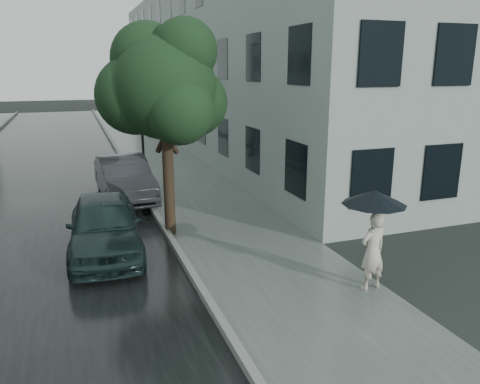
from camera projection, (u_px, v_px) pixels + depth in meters
name	position (u px, v px, depth m)	size (l,w,h in m)	color
ground	(274.00, 280.00, 9.75)	(120.00, 120.00, 0.00)	black
sidewalk	(170.00, 167.00, 20.74)	(3.50, 60.00, 0.01)	slate
kerb_near	(128.00, 169.00, 20.13)	(0.15, 60.00, 0.15)	slate
asphalt_road	(41.00, 176.00, 19.01)	(6.85, 60.00, 0.00)	black
building_near	(228.00, 64.00, 28.10)	(7.02, 36.00, 9.00)	gray
pedestrian	(373.00, 251.00, 9.17)	(0.58, 0.38, 1.60)	#BCB5A5
umbrella	(374.00, 197.00, 8.91)	(1.44, 1.44, 1.15)	black
street_tree	(164.00, 86.00, 11.61)	(3.36, 3.05, 5.49)	#332619
lamp_post	(137.00, 95.00, 20.79)	(0.82, 0.48, 5.46)	black
car_near	(105.00, 225.00, 11.04)	(1.64, 4.08, 1.39)	#182828
car_far	(124.00, 178.00, 15.62)	(1.50, 4.30, 1.42)	#26282B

